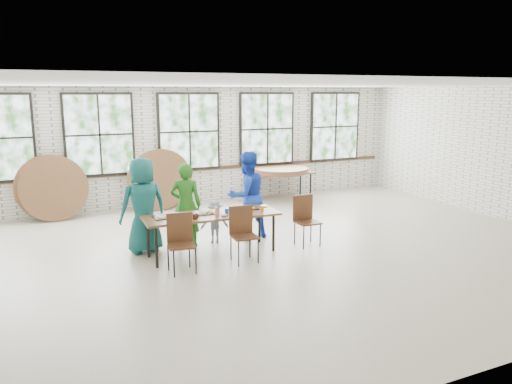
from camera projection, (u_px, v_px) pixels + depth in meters
room at (189, 134)px, 12.66m from camera, size 12.00×12.00×12.00m
dining_table at (212, 217)px, 8.85m from camera, size 2.43×0.90×0.74m
chair_near_left at (181, 237)px, 8.06m from camera, size 0.48×0.47×0.95m
chair_near_right at (243, 229)px, 8.56m from camera, size 0.45×0.44×0.95m
chair_spare at (305, 216)px, 9.48m from camera, size 0.42×0.41×0.95m
adult_teal at (143, 205)px, 8.96m from camera, size 0.92×0.66×1.74m
adult_green at (186, 205)px, 9.30m from camera, size 0.68×0.56×1.59m
toddler at (215, 222)px, 9.60m from camera, size 0.59×0.41×0.83m
adult_blue at (247, 195)px, 9.80m from camera, size 0.95×0.80×1.74m
storage_table at (280, 174)px, 13.41m from camera, size 1.82×0.79×0.74m
tabletop_clutter at (216, 213)px, 8.84m from camera, size 1.94×0.62×0.11m
round_tops_stacked at (281, 170)px, 13.39m from camera, size 1.50×1.50×0.13m
round_tops_leaning at (108, 184)px, 11.75m from camera, size 4.09×0.44×1.49m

